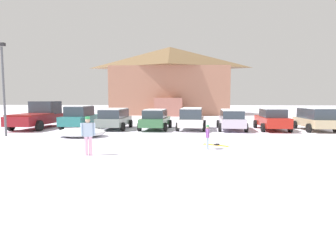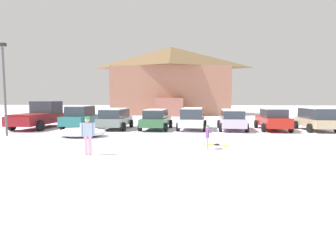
# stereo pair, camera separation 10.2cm
# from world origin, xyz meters

# --- Properties ---
(ground) EXTENTS (160.00, 160.00, 0.00)m
(ground) POSITION_xyz_m (0.00, 0.00, 0.00)
(ground) COLOR white
(ski_lodge) EXTENTS (17.05, 10.41, 9.71)m
(ski_lodge) POSITION_xyz_m (-1.06, 33.18, 4.93)
(ski_lodge) COLOR #A06B54
(ski_lodge) RESTS_ON ground
(parked_teal_hatchback) EXTENTS (2.27, 4.74, 1.81)m
(parked_teal_hatchback) POSITION_xyz_m (-7.03, 12.71, 0.90)
(parked_teal_hatchback) COLOR #297978
(parked_teal_hatchback) RESTS_ON ground
(parked_grey_wagon) EXTENTS (2.25, 4.36, 1.61)m
(parked_grey_wagon) POSITION_xyz_m (-4.13, 12.20, 0.87)
(parked_grey_wagon) COLOR gray
(parked_grey_wagon) RESTS_ON ground
(parked_green_coupe) EXTENTS (2.36, 4.50, 1.56)m
(parked_green_coupe) POSITION_xyz_m (-0.91, 12.16, 0.80)
(parked_green_coupe) COLOR #366A40
(parked_green_coupe) RESTS_ON ground
(parked_white_suv) EXTENTS (2.37, 4.51, 1.66)m
(parked_white_suv) POSITION_xyz_m (1.88, 12.30, 0.90)
(parked_white_suv) COLOR white
(parked_white_suv) RESTS_ON ground
(parked_silver_wagon) EXTENTS (2.25, 4.74, 1.56)m
(parked_silver_wagon) POSITION_xyz_m (4.90, 12.25, 0.85)
(parked_silver_wagon) COLOR silver
(parked_silver_wagon) RESTS_ON ground
(parked_red_sedan) EXTENTS (2.21, 4.71, 1.66)m
(parked_red_sedan) POSITION_xyz_m (7.96, 12.34, 0.84)
(parked_red_sedan) COLOR #B22017
(parked_red_sedan) RESTS_ON ground
(parked_beige_suv) EXTENTS (2.16, 4.30, 1.71)m
(parked_beige_suv) POSITION_xyz_m (11.03, 12.16, 0.92)
(parked_beige_suv) COLOR tan
(parked_beige_suv) RESTS_ON ground
(pickup_truck) EXTENTS (2.76, 6.08, 2.15)m
(pickup_truck) POSITION_xyz_m (-10.32, 12.57, 1.00)
(pickup_truck) COLOR maroon
(pickup_truck) RESTS_ON ground
(skier_child_in_purple_jacket) EXTENTS (0.17, 0.43, 1.16)m
(skier_child_in_purple_jacket) POSITION_xyz_m (2.53, 3.54, 0.66)
(skier_child_in_purple_jacket) COLOR #96B4C3
(skier_child_in_purple_jacket) RESTS_ON ground
(skier_adult_in_blue_parka) EXTENTS (0.59, 0.35, 1.67)m
(skier_adult_in_blue_parka) POSITION_xyz_m (-2.66, 1.69, 0.94)
(skier_adult_in_blue_parka) COLOR #E9AFCA
(skier_adult_in_blue_parka) RESTS_ON ground
(pair_of_skis) EXTENTS (1.41, 1.00, 0.08)m
(pair_of_skis) POSITION_xyz_m (3.06, 4.74, 0.02)
(pair_of_skis) COLOR gold
(pair_of_skis) RESTS_ON ground
(lamp_post) EXTENTS (0.44, 0.24, 5.87)m
(lamp_post) POSITION_xyz_m (-10.07, 7.60, 3.29)
(lamp_post) COLOR #515459
(lamp_post) RESTS_ON ground
(plowed_snow_pile) EXTENTS (3.06, 2.45, 0.56)m
(plowed_snow_pile) POSITION_xyz_m (-5.12, 7.61, 0.28)
(plowed_snow_pile) COLOR white
(plowed_snow_pile) RESTS_ON ground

